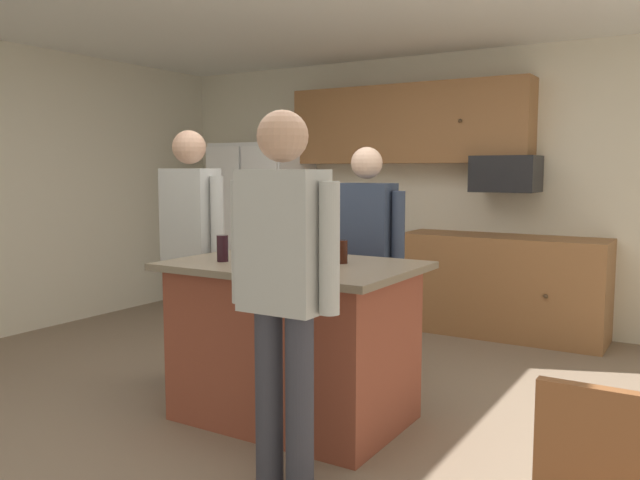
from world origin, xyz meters
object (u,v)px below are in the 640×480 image
object	(u,v)px
person_guest_by_door	(191,237)
tumbler_amber	(258,255)
glass_dark_ale	(342,252)
glass_pilsner	(296,258)
mug_blue_stoneware	(241,249)
microwave_over_range	(506,174)
person_elder_center	(283,275)
refrigerator	(262,225)
kitchen_island	(294,340)
serving_tray	(293,258)
person_host_foreground	(366,249)
glass_stout_tall	(222,248)

from	to	relation	value
person_guest_by_door	tumbler_amber	xyz separation A→B (m)	(0.96, -0.50, -0.01)
tumbler_amber	glass_dark_ale	distance (m)	0.49
glass_pilsner	mug_blue_stoneware	world-z (taller)	glass_pilsner
microwave_over_range	person_elder_center	xyz separation A→B (m)	(-0.04, -3.42, -0.44)
refrigerator	glass_pilsner	bearing A→B (deg)	-50.64
kitchen_island	tumbler_amber	distance (m)	0.60
kitchen_island	tumbler_amber	size ratio (longest dim) A/B	10.26
person_guest_by_door	serving_tray	size ratio (longest dim) A/B	3.99
microwave_over_range	kitchen_island	xyz separation A→B (m)	(-0.49, -2.66, -0.97)
glass_dark_ale	kitchen_island	bearing A→B (deg)	-155.74
person_guest_by_door	tumbler_amber	size ratio (longest dim) A/B	12.65
person_host_foreground	microwave_over_range	bearing A→B (deg)	169.54
person_guest_by_door	mug_blue_stoneware	distance (m)	0.62
person_guest_by_door	tumbler_amber	bearing A→B (deg)	-14.29
microwave_over_range	glass_pilsner	world-z (taller)	microwave_over_range
glass_pilsner	glass_dark_ale	distance (m)	0.38
microwave_over_range	glass_dark_ale	bearing A→B (deg)	-95.23
kitchen_island	person_elder_center	world-z (taller)	person_elder_center
person_elder_center	glass_stout_tall	distance (m)	1.01
glass_stout_tall	serving_tray	distance (m)	0.42
person_host_foreground	person_elder_center	bearing A→B (deg)	17.48
tumbler_amber	microwave_over_range	bearing A→B (deg)	79.34
person_guest_by_door	person_elder_center	bearing A→B (deg)	-20.89
mug_blue_stoneware	kitchen_island	bearing A→B (deg)	-6.64
kitchen_island	glass_pilsner	bearing A→B (deg)	-53.81
microwave_over_range	glass_stout_tall	xyz separation A→B (m)	(-0.87, -2.84, -0.43)
person_elder_center	glass_dark_ale	xyz separation A→B (m)	(-0.19, 0.87, -0.00)
glass_pilsner	tumbler_amber	xyz separation A→B (m)	(-0.24, -0.01, -0.00)
glass_pilsner	glass_dark_ale	xyz separation A→B (m)	(0.07, 0.37, -0.00)
tumbler_amber	refrigerator	bearing A→B (deg)	126.17
microwave_over_range	person_guest_by_door	distance (m)	2.89
person_elder_center	glass_stout_tall	xyz separation A→B (m)	(-0.83, 0.57, 0.01)
refrigerator	serving_tray	xyz separation A→B (m)	(2.08, -2.50, 0.08)
person_host_foreground	glass_pilsner	xyz separation A→B (m)	(0.14, -1.09, 0.07)
kitchen_island	glass_pilsner	world-z (taller)	glass_pilsner
refrigerator	tumbler_amber	bearing A→B (deg)	-53.83
microwave_over_range	kitchen_island	world-z (taller)	microwave_over_range
glass_pilsner	mug_blue_stoneware	size ratio (longest dim) A/B	1.13
refrigerator	glass_pilsner	distance (m)	3.62
microwave_over_range	serving_tray	size ratio (longest dim) A/B	1.27
person_guest_by_door	mug_blue_stoneware	size ratio (longest dim) A/B	14.09
person_elder_center	glass_dark_ale	size ratio (longest dim) A/B	12.94
microwave_over_range	person_elder_center	world-z (taller)	person_elder_center
microwave_over_range	glass_stout_tall	size ratio (longest dim) A/B	3.59
glass_stout_tall	tumbler_amber	world-z (taller)	glass_stout_tall
person_elder_center	tumbler_amber	world-z (taller)	person_elder_center
microwave_over_range	kitchen_island	bearing A→B (deg)	-100.47
mug_blue_stoneware	serving_tray	distance (m)	0.40
glass_pilsner	tumbler_amber	size ratio (longest dim) A/B	1.02
glass_pilsner	glass_dark_ale	bearing A→B (deg)	78.70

